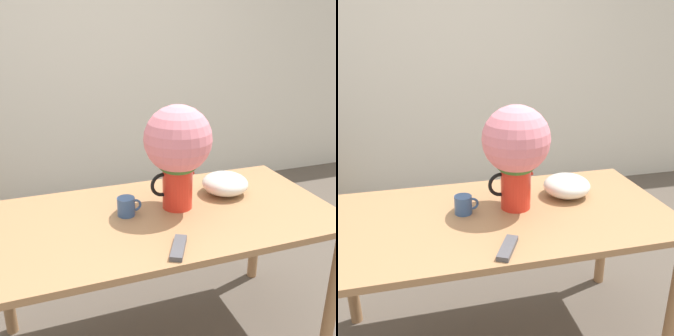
# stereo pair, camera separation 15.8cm
# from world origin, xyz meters

# --- Properties ---
(wall_back) EXTENTS (8.00, 0.05, 2.60)m
(wall_back) POSITION_xyz_m (0.00, 2.02, 1.30)
(wall_back) COLOR silver
(wall_back) RESTS_ON ground_plane
(table) EXTENTS (1.59, 0.81, 0.74)m
(table) POSITION_xyz_m (0.01, 0.05, 0.65)
(table) COLOR #A3754C
(table) RESTS_ON ground_plane
(flower_vase) EXTENTS (0.31, 0.31, 0.49)m
(flower_vase) POSITION_xyz_m (0.10, 0.10, 1.04)
(flower_vase) COLOR red
(flower_vase) RESTS_ON table
(coffee_mug) EXTENTS (0.11, 0.08, 0.09)m
(coffee_mug) POSITION_xyz_m (-0.14, 0.10, 0.78)
(coffee_mug) COLOR #385689
(coffee_mug) RESTS_ON table
(white_bowl) EXTENTS (0.23, 0.23, 0.11)m
(white_bowl) POSITION_xyz_m (0.39, 0.16, 0.80)
(white_bowl) COLOR silver
(white_bowl) RESTS_ON table
(remote_control) EXTENTS (0.12, 0.17, 0.02)m
(remote_control) POSITION_xyz_m (-0.02, -0.25, 0.75)
(remote_control) COLOR #4C4C51
(remote_control) RESTS_ON table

